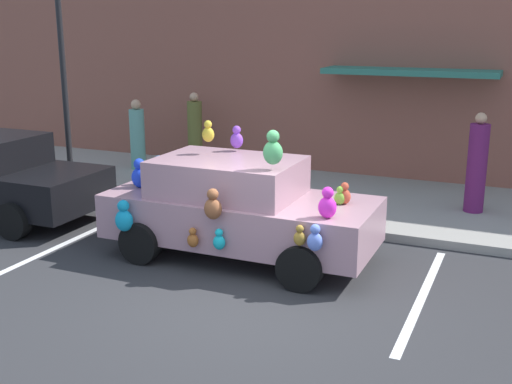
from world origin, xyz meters
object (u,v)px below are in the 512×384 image
pedestrian_near_shopfront (137,137)px  plush_covered_car (236,207)px  teddy_bear_on_sidewalk (249,187)px  pedestrian_by_lamp (195,133)px  street_lamp_post (63,64)px  pedestrian_walking_past (477,166)px

pedestrian_near_shopfront → plush_covered_car: bearing=-42.2°
teddy_bear_on_sidewalk → pedestrian_by_lamp: 3.70m
plush_covered_car → pedestrian_by_lamp: 5.92m
street_lamp_post → pedestrian_walking_past: bearing=9.9°
pedestrian_near_shopfront → pedestrian_by_lamp: (1.15, 0.74, 0.07)m
teddy_bear_on_sidewalk → street_lamp_post: 4.68m
pedestrian_walking_past → pedestrian_by_lamp: size_ratio=1.02×
plush_covered_car → teddy_bear_on_sidewalk: plush_covered_car is taller
pedestrian_by_lamp → teddy_bear_on_sidewalk: bearing=-45.1°
teddy_bear_on_sidewalk → pedestrian_by_lamp: pedestrian_by_lamp is taller
street_lamp_post → pedestrian_by_lamp: bearing=60.6°
pedestrian_near_shopfront → pedestrian_by_lamp: size_ratio=0.92×
pedestrian_by_lamp → pedestrian_walking_past: bearing=-11.2°
pedestrian_by_lamp → pedestrian_near_shopfront: bearing=-147.1°
street_lamp_post → pedestrian_near_shopfront: (0.39, 1.98, -1.80)m
teddy_bear_on_sidewalk → pedestrian_walking_past: bearing=17.9°
pedestrian_near_shopfront → pedestrian_walking_past: 7.74m
teddy_bear_on_sidewalk → pedestrian_near_shopfront: size_ratio=0.48×
teddy_bear_on_sidewalk → pedestrian_by_lamp: size_ratio=0.44×
plush_covered_car → pedestrian_walking_past: 4.77m
street_lamp_post → pedestrian_walking_past: (8.11, 1.42, -1.71)m
teddy_bear_on_sidewalk → pedestrian_walking_past: (3.98, 1.29, 0.48)m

